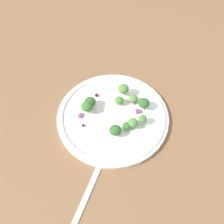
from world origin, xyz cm
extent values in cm
cube|color=brown|center=(0.00, 0.00, -1.00)|extent=(180.00, 180.00, 2.00)
cylinder|color=white|center=(0.29, 0.96, 0.60)|extent=(28.56, 28.56, 1.20)
torus|color=white|center=(0.29, 0.96, 1.20)|extent=(27.28, 27.28, 1.00)
cylinder|color=white|center=(0.29, 0.96, 1.30)|extent=(16.57, 16.57, 0.20)
cylinder|color=#ADD18E|center=(2.07, -4.97, 2.11)|extent=(1.10, 1.10, 1.10)
ellipsoid|color=#2D6028|center=(2.07, -4.97, 3.43)|extent=(2.93, 2.93, 2.20)
cylinder|color=#8EB77A|center=(0.94, 6.28, 1.84)|extent=(0.75, 0.75, 0.75)
ellipsoid|color=#386B2D|center=(0.94, 6.28, 2.73)|extent=(1.99, 1.99, 1.49)
cylinder|color=#ADD18E|center=(-6.88, 5.40, 2.13)|extent=(1.06, 1.06, 1.06)
ellipsoid|color=#2D6028|center=(-6.88, 5.40, 3.41)|extent=(2.84, 2.84, 2.13)
cylinder|color=#8EB77A|center=(-2.90, 8.08, 2.34)|extent=(0.77, 0.77, 0.77)
ellipsoid|color=#477A38|center=(-2.90, 8.08, 3.26)|extent=(2.04, 2.04, 1.53)
cylinder|color=#ADD18E|center=(3.92, 5.31, 1.95)|extent=(1.06, 1.06, 1.06)
ellipsoid|color=#2D6028|center=(3.92, 5.31, 3.23)|extent=(2.83, 2.83, 2.13)
cylinder|color=#ADD18E|center=(-6.66, 2.24, 1.65)|extent=(0.85, 0.85, 0.85)
ellipsoid|color=#4C843D|center=(-6.66, 2.24, 2.67)|extent=(2.27, 2.27, 1.70)
cylinder|color=#9EC684|center=(3.76, -4.31, 2.47)|extent=(1.10, 1.10, 1.10)
ellipsoid|color=#386B2D|center=(3.76, -4.31, 3.79)|extent=(2.95, 2.95, 2.21)
cylinder|color=#9EC684|center=(-0.52, 7.01, 2.00)|extent=(0.93, 0.93, 0.93)
ellipsoid|color=#4C843D|center=(-0.52, 7.01, 3.11)|extent=(2.47, 2.47, 1.86)
cylinder|color=#ADD18E|center=(-6.74, -1.32, 2.53)|extent=(1.09, 1.09, 1.09)
ellipsoid|color=#4C843D|center=(-6.74, -1.32, 3.83)|extent=(2.89, 2.89, 2.17)
cylinder|color=#9EC684|center=(-3.56, 0.45, 1.91)|extent=(0.87, 0.87, 0.87)
ellipsoid|color=#477A38|center=(-3.56, 0.45, 2.95)|extent=(2.31, 2.31, 1.74)
sphere|color=maroon|center=(-1.51, -6.31, 1.86)|extent=(0.94, 0.94, 0.94)
sphere|color=maroon|center=(-6.88, 4.44, 1.77)|extent=(0.86, 0.86, 0.86)
sphere|color=maroon|center=(7.59, -2.01, 1.84)|extent=(0.76, 0.76, 0.76)
cube|color=#843D75|center=(-4.80, 5.29, 1.82)|extent=(1.56, 1.55, 0.50)
cube|color=#A35B93|center=(-6.47, 2.43, 1.76)|extent=(1.34, 1.57, 0.49)
cube|color=#843D75|center=(5.89, -4.68, 1.66)|extent=(1.54, 1.33, 0.50)
cube|color=silver|center=(18.48, 10.26, 0.25)|extent=(14.41, 6.56, 0.50)
cube|color=silver|center=(9.81, 6.88, 0.25)|extent=(4.23, 3.54, 0.50)
camera|label=1|loc=(25.35, 23.67, 50.22)|focal=37.39mm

